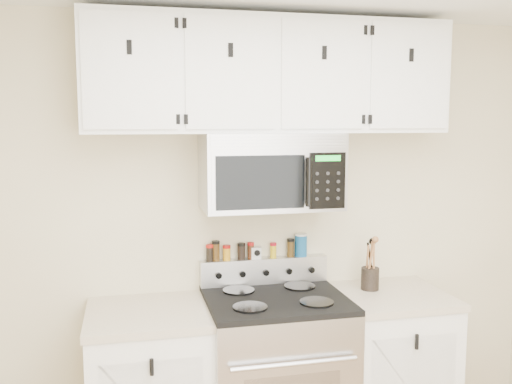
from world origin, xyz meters
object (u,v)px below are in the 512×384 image
utensil_crock (370,277)px  microwave (271,171)px  salt_canister (301,245)px  range (276,377)px

utensil_crock → microwave: bearing=178.0°
microwave → salt_canister: 0.54m
range → utensil_crock: size_ratio=3.60×
utensil_crock → salt_canister: salt_canister is taller
salt_canister → range: bearing=-129.0°
range → salt_canister: (0.23, 0.28, 0.68)m
range → utensil_crock: bearing=10.0°
microwave → utensil_crock: size_ratio=2.49×
utensil_crock → salt_canister: size_ratio=2.26×
range → microwave: microwave is taller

